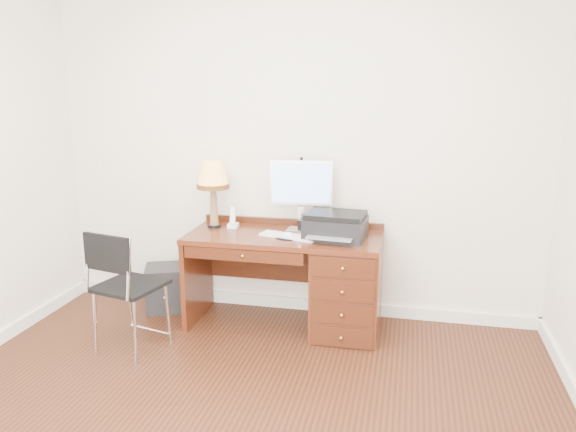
% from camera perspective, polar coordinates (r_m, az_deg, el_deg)
% --- Properties ---
extents(ground, '(4.00, 4.00, 0.00)m').
position_cam_1_polar(ground, '(3.42, -5.97, -20.38)').
color(ground, black).
rests_on(ground, ground).
extents(room_shell, '(4.00, 4.00, 4.00)m').
position_cam_1_polar(room_shell, '(3.91, -2.98, -14.80)').
color(room_shell, silver).
rests_on(room_shell, ground).
extents(desk, '(1.50, 0.67, 0.75)m').
position_cam_1_polar(desk, '(4.39, 3.75, -6.36)').
color(desk, '#532211').
rests_on(desk, ground).
extents(monitor, '(0.49, 0.18, 0.56)m').
position_cam_1_polar(monitor, '(4.40, 1.39, 3.02)').
color(monitor, silver).
rests_on(monitor, desk).
extents(keyboard, '(0.47, 0.24, 0.02)m').
position_cam_1_polar(keyboard, '(4.27, 0.10, -2.07)').
color(keyboard, white).
rests_on(keyboard, desk).
extents(mouse_pad, '(0.20, 0.20, 0.04)m').
position_cam_1_polar(mouse_pad, '(4.27, 0.02, -2.02)').
color(mouse_pad, black).
rests_on(mouse_pad, desk).
extents(printer, '(0.47, 0.39, 0.20)m').
position_cam_1_polar(printer, '(4.24, 4.86, -0.97)').
color(printer, black).
rests_on(printer, desk).
extents(leg_lamp, '(0.26, 0.26, 0.54)m').
position_cam_1_polar(leg_lamp, '(4.53, -7.63, 3.75)').
color(leg_lamp, black).
rests_on(leg_lamp, desk).
extents(phone, '(0.08, 0.08, 0.17)m').
position_cam_1_polar(phone, '(4.56, -5.61, -0.57)').
color(phone, white).
rests_on(phone, desk).
extents(pen_cup, '(0.07, 0.07, 0.09)m').
position_cam_1_polar(pen_cup, '(4.43, 1.47, -0.99)').
color(pen_cup, black).
rests_on(pen_cup, desk).
extents(chair, '(0.51, 0.51, 0.91)m').
position_cam_1_polar(chair, '(4.12, -16.26, -6.23)').
color(chair, black).
rests_on(chair, ground).
extents(equipment_box, '(0.42, 0.42, 0.38)m').
position_cam_1_polar(equipment_box, '(4.95, -12.31, -7.12)').
color(equipment_box, black).
rests_on(equipment_box, ground).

